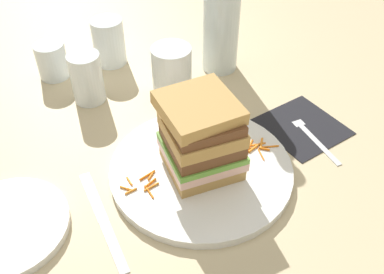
% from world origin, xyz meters
% --- Properties ---
extents(ground_plane, '(3.00, 3.00, 0.00)m').
position_xyz_m(ground_plane, '(0.00, 0.00, 0.00)').
color(ground_plane, '#C6B289').
extents(main_plate, '(0.29, 0.29, 0.01)m').
position_xyz_m(main_plate, '(-0.01, -0.01, 0.01)').
color(main_plate, white).
rests_on(main_plate, ground_plane).
extents(sandwich, '(0.13, 0.13, 0.13)m').
position_xyz_m(sandwich, '(-0.01, -0.01, 0.08)').
color(sandwich, tan).
rests_on(sandwich, main_plate).
extents(carrot_shred_0, '(0.02, 0.02, 0.00)m').
position_xyz_m(carrot_shred_0, '(-0.13, 0.01, 0.02)').
color(carrot_shred_0, orange).
rests_on(carrot_shred_0, main_plate).
extents(carrot_shred_1, '(0.00, 0.02, 0.00)m').
position_xyz_m(carrot_shred_1, '(-0.12, 0.02, 0.02)').
color(carrot_shred_1, orange).
rests_on(carrot_shred_1, main_plate).
extents(carrot_shred_2, '(0.00, 0.03, 0.00)m').
position_xyz_m(carrot_shred_2, '(-0.10, -0.01, 0.02)').
color(carrot_shred_2, orange).
rests_on(carrot_shred_2, main_plate).
extents(carrot_shred_3, '(0.02, 0.01, 0.00)m').
position_xyz_m(carrot_shred_3, '(-0.13, -0.00, 0.02)').
color(carrot_shred_3, orange).
rests_on(carrot_shred_3, main_plate).
extents(carrot_shred_4, '(0.02, 0.01, 0.00)m').
position_xyz_m(carrot_shred_4, '(-0.09, -0.00, 0.02)').
color(carrot_shred_4, orange).
rests_on(carrot_shred_4, main_plate).
extents(carrot_shred_5, '(0.03, 0.01, 0.00)m').
position_xyz_m(carrot_shred_5, '(-0.10, -0.01, 0.02)').
color(carrot_shred_5, orange).
rests_on(carrot_shred_5, main_plate).
extents(carrot_shred_6, '(0.03, 0.01, 0.00)m').
position_xyz_m(carrot_shred_6, '(-0.09, 0.02, 0.02)').
color(carrot_shred_6, orange).
rests_on(carrot_shred_6, main_plate).
extents(carrot_shred_7, '(0.02, 0.02, 0.00)m').
position_xyz_m(carrot_shred_7, '(-0.08, 0.01, 0.02)').
color(carrot_shred_7, orange).
rests_on(carrot_shred_7, main_plate).
extents(carrot_shred_8, '(0.03, 0.01, 0.00)m').
position_xyz_m(carrot_shred_8, '(0.09, -0.02, 0.02)').
color(carrot_shred_8, orange).
rests_on(carrot_shred_8, main_plate).
extents(carrot_shred_9, '(0.03, 0.01, 0.00)m').
position_xyz_m(carrot_shred_9, '(0.12, -0.03, 0.02)').
color(carrot_shred_9, orange).
rests_on(carrot_shred_9, main_plate).
extents(carrot_shred_10, '(0.01, 0.03, 0.00)m').
position_xyz_m(carrot_shred_10, '(0.09, -0.03, 0.02)').
color(carrot_shred_10, orange).
rests_on(carrot_shred_10, main_plate).
extents(carrot_shred_11, '(0.03, 0.01, 0.00)m').
position_xyz_m(carrot_shred_11, '(0.10, -0.01, 0.02)').
color(carrot_shred_11, orange).
rests_on(carrot_shred_11, main_plate).
extents(carrot_shred_12, '(0.03, 0.01, 0.00)m').
position_xyz_m(carrot_shred_12, '(0.08, -0.01, 0.02)').
color(carrot_shred_12, orange).
rests_on(carrot_shred_12, main_plate).
extents(carrot_shred_13, '(0.03, 0.02, 0.00)m').
position_xyz_m(carrot_shred_13, '(0.09, -0.01, 0.02)').
color(carrot_shred_13, orange).
rests_on(carrot_shred_13, main_plate).
extents(carrot_shred_14, '(0.02, 0.02, 0.00)m').
position_xyz_m(carrot_shred_14, '(0.11, -0.01, 0.02)').
color(carrot_shred_14, orange).
rests_on(carrot_shred_14, main_plate).
extents(carrot_shred_15, '(0.02, 0.02, 0.00)m').
position_xyz_m(carrot_shred_15, '(0.11, -0.03, 0.02)').
color(carrot_shred_15, orange).
rests_on(carrot_shred_15, main_plate).
extents(napkin_dark, '(0.14, 0.15, 0.00)m').
position_xyz_m(napkin_dark, '(0.21, 0.00, 0.00)').
color(napkin_dark, black).
rests_on(napkin_dark, ground_plane).
extents(fork, '(0.03, 0.17, 0.00)m').
position_xyz_m(fork, '(0.21, -0.02, 0.00)').
color(fork, silver).
rests_on(fork, napkin_dark).
extents(knife, '(0.03, 0.20, 0.00)m').
position_xyz_m(knife, '(-0.18, -0.02, 0.00)').
color(knife, silver).
rests_on(knife, ground_plane).
extents(juice_glass, '(0.08, 0.08, 0.10)m').
position_xyz_m(juice_glass, '(0.06, 0.22, 0.04)').
color(juice_glass, white).
rests_on(juice_glass, ground_plane).
extents(water_bottle, '(0.07, 0.07, 0.30)m').
position_xyz_m(water_bottle, '(0.19, 0.24, 0.13)').
color(water_bottle, silver).
rests_on(water_bottle, ground_plane).
extents(empty_tumbler_0, '(0.06, 0.06, 0.10)m').
position_xyz_m(empty_tumbler_0, '(-0.09, 0.27, 0.05)').
color(empty_tumbler_0, silver).
rests_on(empty_tumbler_0, ground_plane).
extents(empty_tumbler_1, '(0.06, 0.06, 0.07)m').
position_xyz_m(empty_tumbler_1, '(-0.13, 0.39, 0.04)').
color(empty_tumbler_1, silver).
rests_on(empty_tumbler_1, ground_plane).
extents(empty_tumbler_2, '(0.07, 0.07, 0.10)m').
position_xyz_m(empty_tumbler_2, '(-0.01, 0.38, 0.05)').
color(empty_tumbler_2, silver).
rests_on(empty_tumbler_2, ground_plane).
extents(side_plate, '(0.18, 0.18, 0.01)m').
position_xyz_m(side_plate, '(-0.31, 0.04, 0.01)').
color(side_plate, white).
rests_on(side_plate, ground_plane).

